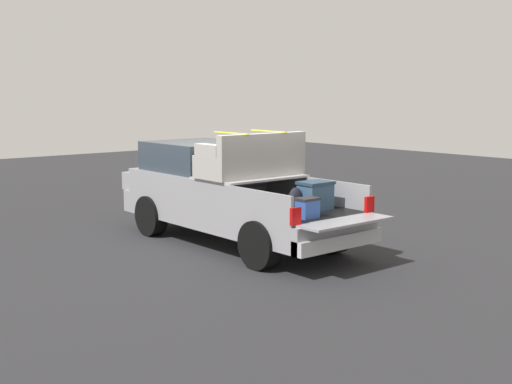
# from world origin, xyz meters

# --- Properties ---
(ground_plane) EXTENTS (40.00, 40.00, 0.00)m
(ground_plane) POSITION_xyz_m (0.00, 0.00, 0.00)
(ground_plane) COLOR #262628
(pickup_truck) EXTENTS (6.05, 2.06, 2.23)m
(pickup_truck) POSITION_xyz_m (0.38, -0.00, 0.99)
(pickup_truck) COLOR gray
(pickup_truck) RESTS_ON ground_plane
(trash_can) EXTENTS (0.60, 0.60, 0.98)m
(trash_can) POSITION_xyz_m (3.18, -3.49, 0.50)
(trash_can) COLOR #2D2D33
(trash_can) RESTS_ON ground_plane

